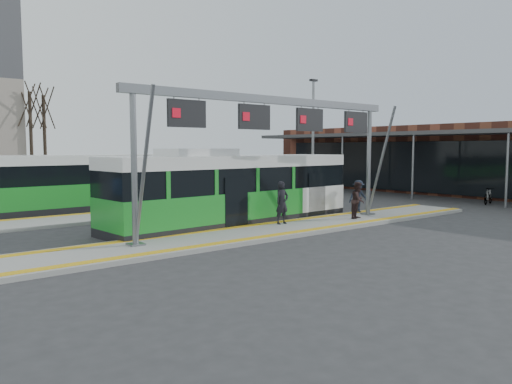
% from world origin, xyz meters
% --- Properties ---
extents(ground, '(120.00, 120.00, 0.00)m').
position_xyz_m(ground, '(0.00, 0.00, 0.00)').
color(ground, '#2D2D30').
rests_on(ground, ground).
extents(platform_main, '(22.00, 3.00, 0.15)m').
position_xyz_m(platform_main, '(0.00, 0.00, 0.07)').
color(platform_main, gray).
rests_on(platform_main, ground).
extents(platform_second, '(20.00, 3.00, 0.15)m').
position_xyz_m(platform_second, '(-4.00, 8.00, 0.07)').
color(platform_second, gray).
rests_on(platform_second, ground).
extents(tactile_main, '(22.00, 2.65, 0.02)m').
position_xyz_m(tactile_main, '(0.00, 0.00, 0.16)').
color(tactile_main, gold).
rests_on(tactile_main, platform_main).
extents(tactile_second, '(20.00, 0.35, 0.02)m').
position_xyz_m(tactile_second, '(-4.00, 9.15, 0.16)').
color(tactile_second, gold).
rests_on(tactile_second, platform_second).
extents(gantry, '(13.00, 1.68, 5.20)m').
position_xyz_m(gantry, '(-0.35, 0.25, 4.30)').
color(gantry, slate).
rests_on(gantry, platform_main).
extents(station_building, '(11.50, 32.00, 5.00)m').
position_xyz_m(station_building, '(21.83, 4.00, 2.53)').
color(station_building, brown).
rests_on(station_building, ground).
extents(hero_bus, '(12.12, 3.30, 3.30)m').
position_xyz_m(hero_bus, '(-0.72, 2.64, 1.51)').
color(hero_bus, black).
rests_on(hero_bus, ground).
extents(bg_bus_green, '(11.94, 2.96, 2.96)m').
position_xyz_m(bg_bus_green, '(-5.05, 11.75, 1.46)').
color(bg_bus_green, black).
rests_on(bg_bus_green, ground).
extents(passenger_a, '(0.66, 0.43, 1.79)m').
position_xyz_m(passenger_a, '(0.31, 0.70, 1.04)').
color(passenger_a, black).
rests_on(passenger_a, platform_main).
extents(passenger_b, '(0.97, 0.87, 1.66)m').
position_xyz_m(passenger_b, '(4.06, -0.27, 0.98)').
color(passenger_b, black).
rests_on(passenger_b, platform_main).
extents(passenger_c, '(1.17, 0.91, 1.59)m').
position_xyz_m(passenger_c, '(5.76, 1.10, 0.95)').
color(passenger_c, '#1B2230').
rests_on(passenger_c, platform_main).
extents(bicycle_d, '(1.71, 0.79, 0.99)m').
position_xyz_m(bicycle_d, '(15.58, -0.63, 0.50)').
color(bicycle_d, gray).
rests_on(bicycle_d, ground).
extents(tree_left, '(1.40, 1.40, 8.85)m').
position_xyz_m(tree_left, '(-0.52, 29.93, 6.71)').
color(tree_left, '#382B21').
rests_on(tree_left, ground).
extents(tree_mid, '(1.40, 1.40, 9.08)m').
position_xyz_m(tree_mid, '(-1.67, 29.74, 6.89)').
color(tree_mid, '#382B21').
rests_on(tree_mid, ground).
extents(lamp_east, '(0.50, 0.25, 7.48)m').
position_xyz_m(lamp_east, '(8.49, 6.90, 3.98)').
color(lamp_east, slate).
rests_on(lamp_east, ground).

